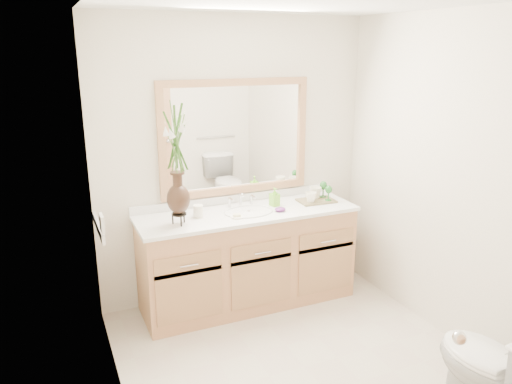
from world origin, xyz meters
name	(u,v)px	position (x,y,z in m)	size (l,w,h in m)	color
floor	(305,367)	(0.00, 0.00, 0.00)	(2.60, 2.60, 0.00)	beige
wall_back	(235,161)	(0.00, 1.30, 1.20)	(2.40, 0.02, 2.40)	white
wall_front	(471,292)	(0.00, -1.30, 1.20)	(2.40, 0.02, 2.40)	white
wall_left	(114,229)	(-1.20, 0.00, 1.20)	(0.02, 2.60, 2.40)	white
wall_right	(455,182)	(1.20, 0.00, 1.20)	(0.02, 2.60, 2.40)	white
vanity	(248,259)	(0.00, 1.01, 0.40)	(1.80, 0.55, 0.80)	tan
counter	(248,213)	(0.00, 1.01, 0.82)	(1.84, 0.57, 0.03)	white
sink	(249,218)	(0.00, 1.00, 0.78)	(0.38, 0.34, 0.23)	white
mirror	(235,137)	(0.00, 1.28, 1.41)	(1.32, 0.04, 0.97)	white
switch_plate	(102,223)	(-1.19, 0.76, 0.98)	(0.02, 0.12, 0.12)	white
door	(404,351)	(-0.30, -1.29, 1.00)	(0.80, 0.03, 2.00)	tan
toilet	(494,372)	(0.70, -0.92, 0.37)	(0.42, 0.75, 0.74)	white
flower_vase	(176,150)	(-0.60, 0.93, 1.41)	(0.21, 0.21, 0.85)	black
tumbler	(198,211)	(-0.42, 1.04, 0.88)	(0.08, 0.08, 0.10)	white
soap_dish	(237,217)	(-0.14, 0.90, 0.84)	(0.10, 0.10, 0.03)	white
soap_bottle	(275,198)	(0.27, 1.06, 0.90)	(0.06, 0.07, 0.14)	#7BD933
purple_dish	(280,209)	(0.25, 0.91, 0.85)	(0.10, 0.08, 0.03)	#6B2777
tray	(316,201)	(0.66, 1.02, 0.84)	(0.31, 0.21, 0.02)	brown
mug_left	(311,197)	(0.58, 0.98, 0.89)	(0.10, 0.09, 0.10)	white
mug_right	(315,192)	(0.68, 1.08, 0.90)	(0.11, 0.10, 0.11)	white
goblet_front	(329,190)	(0.74, 0.97, 0.94)	(0.06, 0.06, 0.14)	#236A26
goblet_back	(323,186)	(0.76, 1.08, 0.94)	(0.06, 0.06, 0.15)	#236A26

